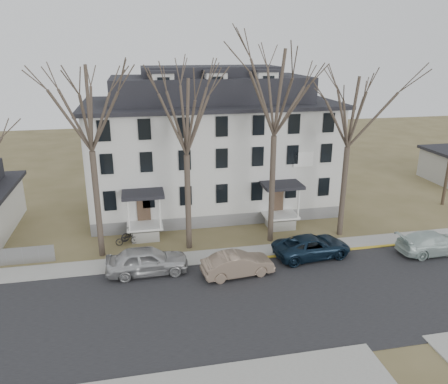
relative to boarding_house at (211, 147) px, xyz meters
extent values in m
plane|color=brown|center=(2.00, -17.95, -5.38)|extent=(120.00, 120.00, 0.00)
cube|color=#27272A|center=(2.00, -15.95, -5.38)|extent=(120.00, 10.00, 0.04)
cube|color=#A09F97|center=(2.00, -9.95, -5.38)|extent=(120.00, 2.00, 0.08)
cube|color=gold|center=(7.00, -10.85, -5.38)|extent=(14.00, 0.25, 0.06)
cube|color=slate|center=(0.00, 0.05, -4.88)|extent=(20.00, 10.00, 1.00)
cube|color=silver|center=(0.00, 0.05, -0.38)|extent=(20.00, 10.00, 8.00)
cube|color=black|center=(0.00, 0.05, 3.72)|extent=(20.80, 10.80, 0.30)
cube|color=black|center=(0.00, 0.05, 4.87)|extent=(16.00, 7.00, 2.00)
cube|color=black|center=(0.00, 0.05, 6.27)|extent=(11.00, 4.50, 0.80)
cube|color=white|center=(-6.00, -5.91, -4.38)|extent=(2.60, 2.00, 0.16)
cube|color=white|center=(4.50, -5.91, -4.38)|extent=(2.60, 2.00, 0.16)
cube|color=white|center=(6.50, -5.03, -0.18)|extent=(1.60, 0.08, 1.20)
cylinder|color=#473B31|center=(-9.00, -8.15, -1.74)|extent=(0.40, 0.40, 7.28)
cylinder|color=#473B31|center=(-3.00, -8.15, -2.00)|extent=(0.40, 0.40, 6.76)
cylinder|color=#473B31|center=(3.00, -8.15, -1.48)|extent=(0.40, 0.40, 7.80)
cylinder|color=#473B31|center=(8.50, -8.15, -2.00)|extent=(0.40, 0.40, 6.76)
imported|color=#B1B1B1|center=(-6.03, -11.35, -4.51)|extent=(5.12, 2.11, 1.74)
imported|color=#806B59|center=(-0.53, -12.71, -4.64)|extent=(4.63, 2.08, 1.47)
imported|color=#101F30|center=(4.97, -11.24, -4.65)|extent=(5.50, 2.97, 1.47)
imported|color=silver|center=(13.38, -12.41, -4.63)|extent=(5.16, 2.13, 1.49)
imported|color=black|center=(-7.34, -6.88, -4.96)|extent=(1.67, 0.80, 0.84)
imported|color=black|center=(-6.96, -6.16, -4.84)|extent=(1.81, 1.29, 1.07)
camera|label=1|loc=(-6.17, -36.26, 8.30)|focal=35.00mm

